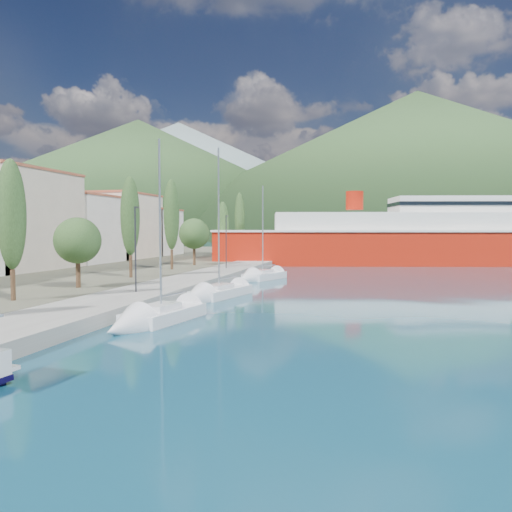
# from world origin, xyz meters

# --- Properties ---
(ground) EXTENTS (1400.00, 1400.00, 0.00)m
(ground) POSITION_xyz_m (0.00, 120.00, 0.00)
(ground) COLOR navy
(quay) EXTENTS (5.00, 88.00, 0.80)m
(quay) POSITION_xyz_m (-9.00, 26.00, 0.40)
(quay) COLOR gray
(quay) RESTS_ON ground
(hills_far) EXTENTS (1480.00, 900.00, 180.00)m
(hills_far) POSITION_xyz_m (138.59, 618.73, 77.39)
(hills_far) COLOR gray
(hills_far) RESTS_ON ground
(hills_near) EXTENTS (1010.00, 520.00, 115.00)m
(hills_near) POSITION_xyz_m (98.04, 372.50, 49.18)
(hills_near) COLOR #315028
(hills_near) RESTS_ON ground
(town_buildings) EXTENTS (9.20, 69.20, 11.30)m
(town_buildings) POSITION_xyz_m (-32.00, 36.91, 5.57)
(town_buildings) COLOR beige
(town_buildings) RESTS_ON land_strip
(tree_row) EXTENTS (3.92, 65.81, 10.88)m
(tree_row) POSITION_xyz_m (-14.91, 32.58, 5.67)
(tree_row) COLOR #47301E
(tree_row) RESTS_ON land_strip
(lamp_posts) EXTENTS (0.15, 47.42, 6.06)m
(lamp_posts) POSITION_xyz_m (-9.00, 14.21, 4.08)
(lamp_posts) COLOR #2D2D33
(lamp_posts) RESTS_ON quay
(sailboat_near) EXTENTS (3.63, 8.05, 11.16)m
(sailboat_near) POSITION_xyz_m (-4.49, 6.97, 0.30)
(sailboat_near) COLOR silver
(sailboat_near) RESTS_ON ground
(sailboat_mid) EXTENTS (4.12, 8.86, 12.34)m
(sailboat_mid) POSITION_xyz_m (-4.52, 17.46, 0.30)
(sailboat_mid) COLOR silver
(sailboat_mid) RESTS_ON ground
(sailboat_far) EXTENTS (4.77, 7.62, 10.69)m
(sailboat_far) POSITION_xyz_m (-4.34, 32.02, 0.30)
(sailboat_far) COLOR silver
(sailboat_far) RESTS_ON ground
(ferry) EXTENTS (60.04, 24.28, 11.67)m
(ferry) POSITION_xyz_m (12.72, 61.81, 3.55)
(ferry) COLOR #B01B0B
(ferry) RESTS_ON ground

